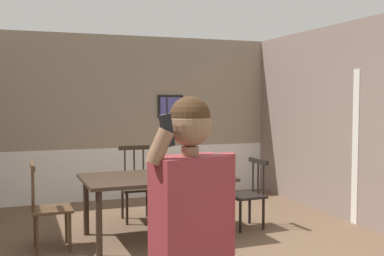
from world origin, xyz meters
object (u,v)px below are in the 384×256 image
(person_figure, at_px, (191,237))
(chair_near_window, at_px, (48,208))
(chair_opposite_corner, at_px, (182,216))
(chair_at_table_head, at_px, (137,186))
(dining_table, at_px, (156,182))
(chair_by_doorway, at_px, (248,194))

(person_figure, bearing_deg, chair_near_window, -92.77)
(chair_opposite_corner, xyz_separation_m, person_figure, (-0.75, -2.33, 0.51))
(person_figure, bearing_deg, chair_at_table_head, -111.74)
(dining_table, distance_m, chair_opposite_corner, 0.95)
(chair_opposite_corner, bearing_deg, dining_table, 88.94)
(person_figure, bearing_deg, chair_opposite_corner, -119.94)
(chair_at_table_head, xyz_separation_m, person_figure, (-0.72, -4.20, 0.50))
(chair_at_table_head, height_order, chair_opposite_corner, chair_at_table_head)
(chair_near_window, distance_m, person_figure, 3.32)
(dining_table, distance_m, person_figure, 3.36)
(chair_by_doorway, bearing_deg, chair_opposite_corner, 123.64)
(chair_by_doorway, height_order, chair_opposite_corner, chair_opposite_corner)
(chair_at_table_head, bearing_deg, chair_by_doorway, 146.71)
(chair_by_doorway, distance_m, chair_opposite_corner, 1.57)
(chair_by_doorway, distance_m, person_figure, 3.89)
(chair_near_window, relative_size, chair_at_table_head, 0.96)
(chair_at_table_head, bearing_deg, chair_near_window, 39.52)
(chair_by_doorway, height_order, person_figure, person_figure)
(chair_at_table_head, distance_m, person_figure, 4.29)
(dining_table, xyz_separation_m, chair_by_doorway, (1.26, 0.03, -0.24))
(dining_table, bearing_deg, chair_at_table_head, 91.00)
(chair_near_window, distance_m, chair_at_table_head, 1.57)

